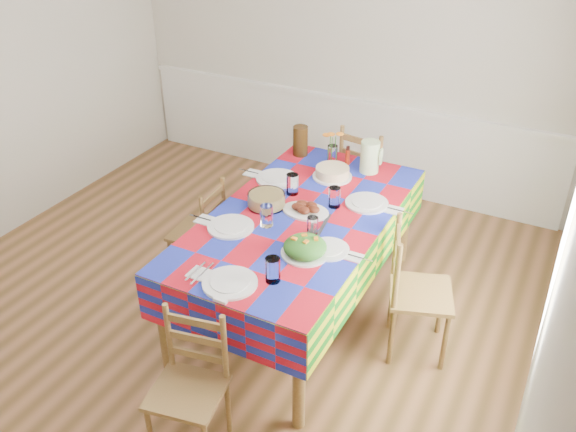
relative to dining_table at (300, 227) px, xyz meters
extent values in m
cube|color=brown|center=(-0.59, -0.39, -0.76)|extent=(4.50, 5.00, 0.04)
cube|color=beige|center=(-0.59, 2.13, 0.61)|extent=(4.50, 0.04, 2.70)
cube|color=beige|center=(1.68, -0.39, 0.61)|extent=(0.04, 5.00, 2.70)
cube|color=white|center=(-0.59, 2.08, 0.16)|extent=(4.41, 0.06, 0.04)
cube|color=white|center=(-0.59, 2.09, -0.29)|extent=(4.41, 0.03, 0.90)
cylinder|color=brown|center=(-0.48, -0.98, -0.35)|extent=(0.08, 0.08, 0.78)
cylinder|color=brown|center=(0.48, -0.98, -0.35)|extent=(0.08, 0.08, 0.78)
cylinder|color=brown|center=(-0.48, 0.98, -0.35)|extent=(0.08, 0.08, 0.78)
cylinder|color=brown|center=(0.48, 0.98, -0.35)|extent=(0.08, 0.08, 0.78)
cube|color=brown|center=(0.00, 0.00, 0.07)|extent=(1.10, 2.09, 0.04)
cube|color=#B00F1D|center=(0.00, 0.00, 0.09)|extent=(1.14, 2.13, 0.01)
cube|color=#B00F1D|center=(-0.57, 0.00, -0.08)|extent=(0.01, 2.13, 0.33)
cube|color=#B00F1D|center=(0.57, 0.00, -0.08)|extent=(0.01, 2.13, 0.33)
cube|color=#B00F1D|center=(0.00, -1.06, -0.08)|extent=(1.14, 0.01, 0.33)
cube|color=#B00F1D|center=(0.00, 1.06, -0.08)|extent=(1.14, 0.01, 0.33)
cylinder|color=white|center=(-0.02, -0.88, 0.10)|extent=(0.33, 0.33, 0.02)
cylinder|color=white|center=(-0.02, -0.88, 0.11)|extent=(0.23, 0.23, 0.01)
cylinder|color=white|center=(0.19, -0.74, 0.17)|extent=(0.09, 0.09, 0.16)
cube|color=silver|center=(-0.23, -0.88, 0.10)|extent=(0.12, 0.12, 0.01)
cube|color=silver|center=(-0.26, -0.88, 0.10)|extent=(0.01, 0.21, 0.00)
cube|color=silver|center=(-0.21, -0.88, 0.10)|extent=(0.01, 0.24, 0.00)
cylinder|color=white|center=(-0.34, -0.36, 0.10)|extent=(0.31, 0.31, 0.02)
cylinder|color=white|center=(-0.34, -0.36, 0.11)|extent=(0.22, 0.22, 0.01)
cylinder|color=white|center=(-0.14, -0.22, 0.17)|extent=(0.09, 0.09, 0.15)
cube|color=silver|center=(-0.55, -0.36, 0.10)|extent=(0.12, 0.12, 0.01)
cube|color=silver|center=(-0.57, -0.36, 0.10)|extent=(0.20, 0.01, 0.00)
cube|color=silver|center=(-0.52, -0.36, 0.10)|extent=(0.23, 0.01, 0.00)
cylinder|color=white|center=(-0.39, 0.39, 0.10)|extent=(0.32, 0.32, 0.02)
cylinder|color=white|center=(-0.39, 0.39, 0.11)|extent=(0.23, 0.23, 0.01)
cylinder|color=white|center=(-0.19, 0.25, 0.17)|extent=(0.09, 0.09, 0.16)
cube|color=silver|center=(-0.61, 0.39, 0.10)|extent=(0.12, 0.12, 0.01)
cube|color=silver|center=(-0.63, 0.39, 0.10)|extent=(0.20, 0.01, 0.00)
cube|color=silver|center=(-0.58, 0.39, 0.10)|extent=(0.24, 0.01, 0.00)
cylinder|color=white|center=(0.35, -0.30, 0.10)|extent=(0.27, 0.27, 0.01)
cylinder|color=white|center=(0.35, -0.30, 0.11)|extent=(0.19, 0.19, 0.01)
cylinder|color=white|center=(0.18, -0.18, 0.16)|extent=(0.08, 0.08, 0.13)
cube|color=silver|center=(0.53, -0.30, 0.10)|extent=(0.10, 0.10, 0.01)
cube|color=silver|center=(0.51, -0.30, 0.10)|extent=(0.17, 0.01, 0.00)
cube|color=silver|center=(0.55, -0.30, 0.10)|extent=(0.20, 0.01, 0.00)
cylinder|color=white|center=(0.35, 0.36, 0.10)|extent=(0.31, 0.31, 0.02)
cylinder|color=white|center=(0.35, 0.36, 0.11)|extent=(0.22, 0.22, 0.01)
cylinder|color=white|center=(0.16, 0.22, 0.17)|extent=(0.09, 0.09, 0.15)
cube|color=silver|center=(0.56, 0.36, 0.10)|extent=(0.11, 0.11, 0.01)
cube|color=silver|center=(0.54, 0.36, 0.10)|extent=(0.19, 0.01, 0.00)
cube|color=silver|center=(0.58, 0.36, 0.10)|extent=(0.23, 0.01, 0.00)
ellipsoid|color=white|center=(0.02, 0.05, 0.10)|extent=(0.34, 0.24, 0.02)
ellipsoid|color=black|center=(0.08, 0.05, 0.13)|extent=(0.09, 0.08, 0.05)
ellipsoid|color=black|center=(0.04, 0.09, 0.13)|extent=(0.09, 0.08, 0.05)
ellipsoid|color=black|center=(-0.03, 0.08, 0.13)|extent=(0.09, 0.08, 0.05)
ellipsoid|color=black|center=(-0.04, 0.03, 0.13)|extent=(0.09, 0.08, 0.05)
ellipsoid|color=black|center=(0.02, 0.01, 0.13)|extent=(0.09, 0.08, 0.05)
cylinder|color=white|center=(0.24, -0.41, 0.10)|extent=(0.30, 0.30, 0.01)
ellipsoid|color=#154A12|center=(0.24, -0.41, 0.15)|extent=(0.27, 0.27, 0.12)
cube|color=orange|center=(0.18, -0.44, 0.21)|extent=(0.04, 0.03, 0.01)
cube|color=orange|center=(0.22, -0.38, 0.21)|extent=(0.04, 0.04, 0.01)
cube|color=orange|center=(0.26, -0.44, 0.21)|extent=(0.03, 0.04, 0.01)
cube|color=orange|center=(0.30, -0.38, 0.21)|extent=(0.04, 0.04, 0.01)
cylinder|color=white|center=(-0.27, 0.01, 0.14)|extent=(0.27, 0.27, 0.10)
cylinder|color=#D5BB71|center=(-0.27, 0.01, 0.14)|extent=(0.25, 0.25, 0.08)
cylinder|color=white|center=(-0.03, 0.62, 0.10)|extent=(0.30, 0.30, 0.01)
cylinder|color=#D6BC82|center=(-0.03, 0.62, 0.14)|extent=(0.26, 0.26, 0.07)
cube|color=black|center=(0.15, -0.11, 0.10)|extent=(0.15, 0.35, 0.01)
cube|color=black|center=(0.21, -0.08, 0.10)|extent=(0.07, 0.36, 0.01)
cylinder|color=white|center=(-0.15, 0.88, 0.16)|extent=(0.08, 0.08, 0.14)
cylinder|color=#387E2A|center=(-0.17, 0.88, 0.21)|extent=(0.01, 0.01, 0.20)
ellipsoid|color=orange|center=(-0.20, 0.88, 0.31)|extent=(0.07, 0.07, 0.02)
cylinder|color=#387E2A|center=(-0.13, 0.89, 0.21)|extent=(0.01, 0.01, 0.20)
ellipsoid|color=orange|center=(-0.10, 0.91, 0.33)|extent=(0.07, 0.07, 0.02)
cylinder|color=#387E2A|center=(-0.15, 0.86, 0.21)|extent=(0.01, 0.01, 0.20)
ellipsoid|color=orange|center=(-0.15, 0.83, 0.35)|extent=(0.07, 0.07, 0.02)
cylinder|color=#AE250D|center=(-0.02, 0.89, 0.17)|extent=(0.04, 0.04, 0.16)
cylinder|color=#BCDD9C|center=(0.18, 0.85, 0.22)|extent=(0.15, 0.15, 0.25)
cylinder|color=#301E0A|center=(-0.43, 0.87, 0.22)|extent=(0.12, 0.12, 0.25)
cube|color=white|center=(0.02, -1.05, 0.10)|extent=(0.08, 0.03, 0.02)
cylinder|color=brown|center=(-0.19, -1.27, -0.53)|extent=(0.03, 0.03, 0.42)
cylinder|color=brown|center=(0.14, -1.21, -0.53)|extent=(0.03, 0.03, 0.42)
cube|color=brown|center=(0.00, -1.39, -0.30)|extent=(0.45, 0.44, 0.03)
cylinder|color=brown|center=(-0.20, -1.26, -0.08)|extent=(0.03, 0.03, 0.47)
cylinder|color=brown|center=(0.14, -1.20, -0.08)|extent=(0.03, 0.03, 0.47)
cube|color=brown|center=(-0.03, -1.23, -0.18)|extent=(0.33, 0.08, 0.05)
cube|color=brown|center=(-0.03, -1.23, -0.06)|extent=(0.33, 0.08, 0.05)
cube|color=brown|center=(-0.03, -1.23, 0.06)|extent=(0.33, 0.08, 0.05)
cylinder|color=brown|center=(0.22, 1.54, -0.50)|extent=(0.04, 0.04, 0.47)
cylinder|color=brown|center=(-0.16, 1.60, -0.50)|extent=(0.04, 0.04, 0.47)
cylinder|color=brown|center=(0.16, 1.19, -0.50)|extent=(0.04, 0.04, 0.47)
cylinder|color=brown|center=(-0.22, 1.25, -0.50)|extent=(0.04, 0.04, 0.47)
cube|color=brown|center=(0.00, 1.39, -0.25)|extent=(0.50, 0.49, 0.03)
cylinder|color=brown|center=(0.15, 1.18, -0.01)|extent=(0.04, 0.04, 0.52)
cylinder|color=brown|center=(-0.22, 1.24, -0.01)|extent=(0.04, 0.04, 0.52)
cube|color=brown|center=(-0.03, 1.21, -0.11)|extent=(0.37, 0.08, 0.05)
cube|color=brown|center=(-0.03, 1.21, 0.03)|extent=(0.37, 0.08, 0.05)
cube|color=brown|center=(-0.03, 1.21, 0.16)|extent=(0.37, 0.08, 0.05)
cylinder|color=brown|center=(-1.07, 0.15, -0.53)|extent=(0.03, 0.03, 0.41)
cylinder|color=brown|center=(-1.04, -0.18, -0.53)|extent=(0.03, 0.03, 0.41)
cylinder|color=brown|center=(-0.76, 0.18, -0.53)|extent=(0.03, 0.03, 0.41)
cylinder|color=brown|center=(-0.73, -0.15, -0.53)|extent=(0.03, 0.03, 0.41)
cube|color=brown|center=(-0.90, 0.00, -0.31)|extent=(0.40, 0.41, 0.03)
cylinder|color=brown|center=(-0.75, 0.18, -0.10)|extent=(0.03, 0.03, 0.46)
cylinder|color=brown|center=(-0.72, -0.15, -0.10)|extent=(0.03, 0.03, 0.46)
cube|color=brown|center=(-0.74, 0.01, -0.19)|extent=(0.05, 0.33, 0.05)
cube|color=brown|center=(-0.74, 0.01, -0.07)|extent=(0.05, 0.33, 0.05)
cube|color=brown|center=(-0.74, 0.01, 0.05)|extent=(0.05, 0.33, 0.05)
cylinder|color=brown|center=(1.12, -0.12, -0.51)|extent=(0.04, 0.04, 0.46)
cylinder|color=brown|center=(1.00, 0.23, -0.51)|extent=(0.04, 0.04, 0.46)
cylinder|color=brown|center=(0.80, -0.23, -0.51)|extent=(0.04, 0.04, 0.46)
cylinder|color=brown|center=(0.68, 0.12, -0.51)|extent=(0.04, 0.04, 0.46)
cube|color=brown|center=(0.90, 0.00, -0.26)|extent=(0.52, 0.54, 0.03)
cylinder|color=brown|center=(0.79, -0.23, -0.02)|extent=(0.04, 0.04, 0.51)
cylinder|color=brown|center=(0.67, 0.11, -0.02)|extent=(0.04, 0.04, 0.51)
cube|color=brown|center=(0.73, -0.06, -0.13)|extent=(0.14, 0.35, 0.05)
cube|color=brown|center=(0.73, -0.06, 0.01)|extent=(0.14, 0.35, 0.05)
cube|color=brown|center=(0.73, -0.06, 0.14)|extent=(0.14, 0.35, 0.05)
camera|label=1|loc=(1.58, -3.24, 2.26)|focal=38.00mm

